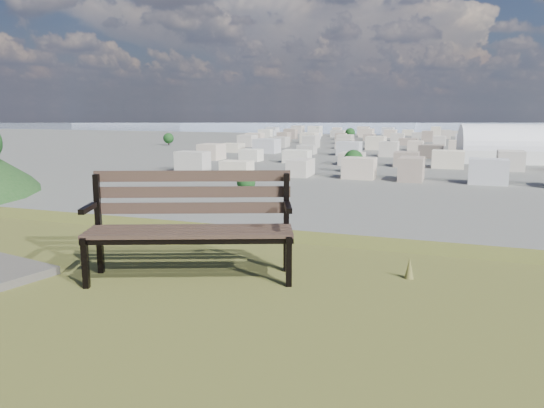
% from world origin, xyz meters
% --- Properties ---
extents(park_bench, '(1.75, 1.11, 0.88)m').
position_xyz_m(park_bench, '(0.66, 2.65, 25.50)').
color(park_bench, '#3A2921').
rests_on(park_bench, hilltop_mesa).
extents(arena, '(61.69, 33.02, 24.79)m').
position_xyz_m(arena, '(30.65, 287.31, 5.84)').
color(arena, silver).
rests_on(arena, ground).
extents(city_blocks, '(395.00, 361.00, 7.00)m').
position_xyz_m(city_blocks, '(0.00, 394.44, 3.50)').
color(city_blocks, beige).
rests_on(city_blocks, ground).
extents(city_trees, '(406.52, 387.20, 9.98)m').
position_xyz_m(city_trees, '(-26.39, 319.00, 4.83)').
color(city_trees, black).
rests_on(city_trees, ground).
extents(bay_water, '(2400.00, 700.00, 0.12)m').
position_xyz_m(bay_water, '(0.00, 900.00, 0.00)').
color(bay_water, '#8FA0B6').
rests_on(bay_water, ground).
extents(far_hills, '(2050.00, 340.00, 60.00)m').
position_xyz_m(far_hills, '(-60.92, 1402.93, 25.47)').
color(far_hills, '#98A3BC').
rests_on(far_hills, ground).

